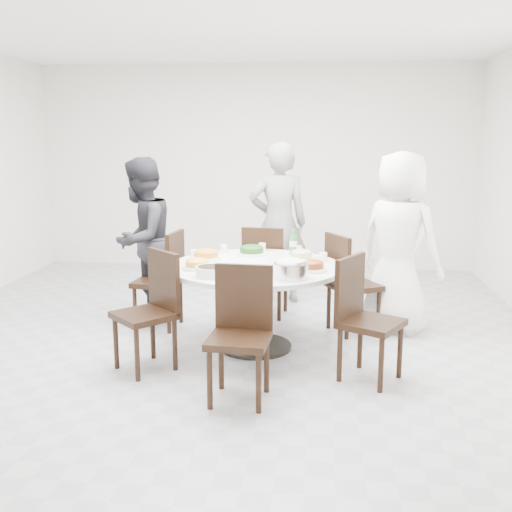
# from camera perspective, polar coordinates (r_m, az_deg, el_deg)

# --- Properties ---
(floor) EXTENTS (6.00, 6.00, 0.01)m
(floor) POSITION_cam_1_polar(r_m,az_deg,el_deg) (5.72, -3.22, -7.46)
(floor) COLOR #A7A7AC
(floor) RESTS_ON ground
(ceiling) EXTENTS (6.00, 6.00, 0.01)m
(ceiling) POSITION_cam_1_polar(r_m,az_deg,el_deg) (5.49, -3.57, 21.38)
(ceiling) COLOR white
(ceiling) RESTS_ON ground
(wall_back) EXTENTS (6.00, 0.01, 2.80)m
(wall_back) POSITION_cam_1_polar(r_m,az_deg,el_deg) (8.39, -0.05, 8.40)
(wall_back) COLOR white
(wall_back) RESTS_ON ground
(wall_front) EXTENTS (6.00, 0.01, 2.80)m
(wall_front) POSITION_cam_1_polar(r_m,az_deg,el_deg) (2.54, -14.38, 0.75)
(wall_front) COLOR white
(wall_front) RESTS_ON ground
(dining_table) EXTENTS (1.50, 1.50, 0.75)m
(dining_table) POSITION_cam_1_polar(r_m,az_deg,el_deg) (5.26, -0.06, -4.87)
(dining_table) COLOR white
(dining_table) RESTS_ON floor
(chair_ne) EXTENTS (0.57, 0.57, 0.95)m
(chair_ne) POSITION_cam_1_polar(r_m,az_deg,el_deg) (5.74, 9.32, -2.58)
(chair_ne) COLOR black
(chair_ne) RESTS_ON floor
(chair_n) EXTENTS (0.47, 0.47, 0.95)m
(chair_n) POSITION_cam_1_polar(r_m,az_deg,el_deg) (6.19, 1.01, -1.40)
(chair_n) COLOR black
(chair_n) RESTS_ON floor
(chair_nw) EXTENTS (0.46, 0.46, 0.95)m
(chair_nw) POSITION_cam_1_polar(r_m,az_deg,el_deg) (5.88, -9.36, -2.23)
(chair_nw) COLOR black
(chair_nw) RESTS_ON floor
(chair_sw) EXTENTS (0.59, 0.59, 0.95)m
(chair_sw) POSITION_cam_1_polar(r_m,az_deg,el_deg) (4.84, -10.61, -5.30)
(chair_sw) COLOR black
(chair_sw) RESTS_ON floor
(chair_s) EXTENTS (0.45, 0.45, 0.95)m
(chair_s) POSITION_cam_1_polar(r_m,az_deg,el_deg) (4.21, -1.65, -7.67)
(chair_s) COLOR black
(chair_s) RESTS_ON floor
(chair_se) EXTENTS (0.57, 0.57, 0.95)m
(chair_se) POSITION_cam_1_polar(r_m,az_deg,el_deg) (4.64, 10.93, -6.04)
(chair_se) COLOR black
(chair_se) RESTS_ON floor
(diner_right) EXTENTS (0.99, 0.94, 1.71)m
(diner_right) POSITION_cam_1_polar(r_m,az_deg,el_deg) (5.80, 13.48, 1.25)
(diner_right) COLOR white
(diner_right) RESTS_ON floor
(diner_middle) EXTENTS (0.72, 0.54, 1.78)m
(diner_middle) POSITION_cam_1_polar(r_m,az_deg,el_deg) (6.63, 2.14, 3.12)
(diner_middle) COLOR black
(diner_middle) RESTS_ON floor
(diner_left) EXTENTS (0.78, 0.91, 1.64)m
(diner_left) POSITION_cam_1_polar(r_m,az_deg,el_deg) (6.09, -10.83, 1.51)
(diner_left) COLOR black
(diner_left) RESTS_ON floor
(dish_greens) EXTENTS (0.29, 0.29, 0.07)m
(dish_greens) POSITION_cam_1_polar(r_m,az_deg,el_deg) (5.59, -0.41, 0.48)
(dish_greens) COLOR white
(dish_greens) RESTS_ON dining_table
(dish_pale) EXTENTS (0.25, 0.25, 0.07)m
(dish_pale) POSITION_cam_1_polar(r_m,az_deg,el_deg) (5.41, 4.34, 0.02)
(dish_pale) COLOR white
(dish_pale) RESTS_ON dining_table
(dish_orange) EXTENTS (0.28, 0.28, 0.08)m
(dish_orange) POSITION_cam_1_polar(r_m,az_deg,el_deg) (5.42, -4.75, 0.08)
(dish_orange) COLOR white
(dish_orange) RESTS_ON dining_table
(dish_redbrown) EXTENTS (0.27, 0.27, 0.07)m
(dish_redbrown) POSITION_cam_1_polar(r_m,az_deg,el_deg) (4.97, 5.29, -1.02)
(dish_redbrown) COLOR white
(dish_redbrown) RESTS_ON dining_table
(dish_tofu) EXTENTS (0.25, 0.25, 0.06)m
(dish_tofu) POSITION_cam_1_polar(r_m,az_deg,el_deg) (5.03, -5.63, -0.87)
(dish_tofu) COLOR white
(dish_tofu) RESTS_ON dining_table
(rice_bowl) EXTENTS (0.27, 0.27, 0.12)m
(rice_bowl) POSITION_cam_1_polar(r_m,az_deg,el_deg) (4.70, 3.33, -1.39)
(rice_bowl) COLOR silver
(rice_bowl) RESTS_ON dining_table
(soup_bowl) EXTENTS (0.25, 0.25, 0.08)m
(soup_bowl) POSITION_cam_1_polar(r_m,az_deg,el_deg) (4.77, -4.26, -1.47)
(soup_bowl) COLOR white
(soup_bowl) RESTS_ON dining_table
(beverage_bottle) EXTENTS (0.07, 0.07, 0.24)m
(beverage_bottle) POSITION_cam_1_polar(r_m,az_deg,el_deg) (5.60, 3.57, 1.35)
(beverage_bottle) COLOR #307937
(beverage_bottle) RESTS_ON dining_table
(tea_cups) EXTENTS (0.07, 0.07, 0.08)m
(tea_cups) POSITION_cam_1_polar(r_m,az_deg,el_deg) (5.76, 0.62, 0.84)
(tea_cups) COLOR white
(tea_cups) RESTS_ON dining_table
(chopsticks) EXTENTS (0.24, 0.04, 0.01)m
(chopsticks) POSITION_cam_1_polar(r_m,az_deg,el_deg) (5.78, 0.77, 0.53)
(chopsticks) COLOR #A9815A
(chopsticks) RESTS_ON dining_table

